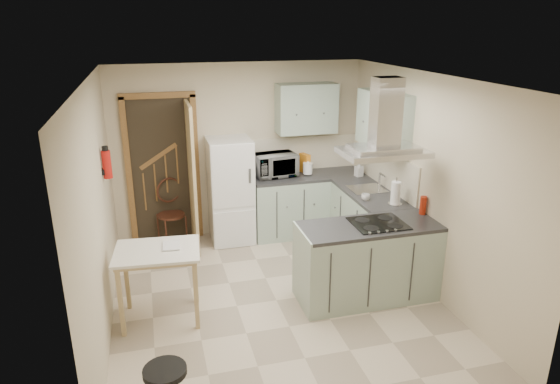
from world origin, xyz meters
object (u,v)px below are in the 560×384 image
object	(u,v)px
bentwood_chair	(171,215)
microwave	(275,165)
extractor_hood	(383,152)
drop_leaf_table	(160,284)
fridge	(231,191)
peninsula	(368,261)

from	to	relation	value
bentwood_chair	microwave	bearing A→B (deg)	-20.63
extractor_hood	drop_leaf_table	size ratio (longest dim) A/B	1.05
extractor_hood	bentwood_chair	world-z (taller)	extractor_hood
fridge	drop_leaf_table	size ratio (longest dim) A/B	1.74
drop_leaf_table	microwave	bearing A→B (deg)	52.14
drop_leaf_table	extractor_hood	bearing A→B (deg)	1.10
bentwood_chair	microwave	distance (m)	1.64
bentwood_chair	peninsula	bearing A→B (deg)	-64.28
peninsula	microwave	xyz separation A→B (m)	(-0.56, 2.04, 0.61)
extractor_hood	bentwood_chair	bearing A→B (deg)	136.08
extractor_hood	bentwood_chair	distance (m)	3.27
drop_leaf_table	microwave	world-z (taller)	microwave
microwave	peninsula	bearing A→B (deg)	-82.26
bentwood_chair	extractor_hood	bearing A→B (deg)	-62.93
extractor_hood	microwave	size ratio (longest dim) A/B	1.52
extractor_hood	drop_leaf_table	world-z (taller)	extractor_hood
peninsula	bentwood_chair	xyz separation A→B (m)	(-2.07, 2.09, -0.02)
peninsula	bentwood_chair	size ratio (longest dim) A/B	1.82
extractor_hood	drop_leaf_table	distance (m)	2.74
fridge	microwave	xyz separation A→B (m)	(0.67, 0.06, 0.31)
peninsula	microwave	distance (m)	2.21
extractor_hood	microwave	world-z (taller)	extractor_hood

